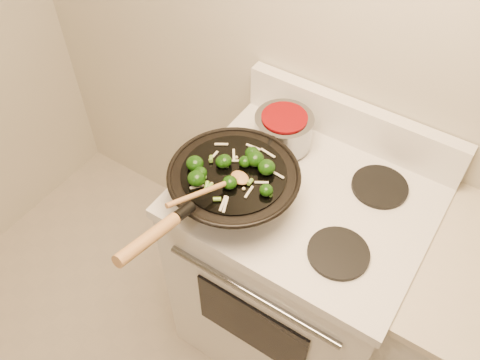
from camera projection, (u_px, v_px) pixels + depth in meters
The scene contains 5 objects.
stove at pixel (296, 268), 1.95m from camera, with size 0.78×0.67×1.08m.
wok at pixel (233, 185), 1.53m from camera, with size 0.40×0.66×0.24m.
stirfry at pixel (231, 168), 1.48m from camera, with size 0.27×0.27×0.05m.
wooden_spoon at pixel (220, 185), 1.42m from camera, with size 0.12×0.27×0.08m.
saucepan at pixel (283, 130), 1.70m from camera, with size 0.20×0.32×0.12m.
Camera 1 is at (0.11, 0.19, 2.16)m, focal length 38.00 mm.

